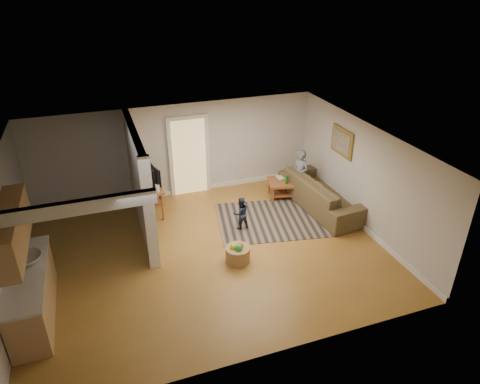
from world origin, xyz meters
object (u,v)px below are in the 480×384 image
toy_basket (238,254)px  toddler (241,228)px  speaker_left (153,216)px  tv_console (148,187)px  sofa (321,206)px  coffee_table (291,184)px  speaker_right (160,186)px  child (298,196)px

toy_basket → toddler: (0.49, 1.21, -0.19)m
toy_basket → speaker_left: bearing=131.3°
tv_console → sofa: bearing=-26.4°
coffee_table → toddler: size_ratio=1.63×
speaker_left → toy_basket: 2.26m
speaker_right → child: size_ratio=0.66×
child → coffee_table: bearing=-134.9°
coffee_table → speaker_right: 3.50m
sofa → toy_basket: bearing=113.1°
coffee_table → child: coffee_table is taller
speaker_left → toy_basket: speaker_left is taller
child → tv_console: bearing=-120.3°
sofa → toy_basket: (-2.82, -1.50, 0.19)m
toy_basket → toddler: toy_basket is taller
sofa → child: child is taller
child → toddler: (-2.02, -1.00, 0.00)m
coffee_table → sofa: bearing=-57.6°
speaker_right → coffee_table: bearing=-11.1°
child → toddler: size_ratio=1.63×
sofa → speaker_right: speaker_right is taller
speaker_left → coffee_table: bearing=-2.6°
sofa → coffee_table: size_ratio=2.07×
tv_console → coffee_table: bearing=-16.9°
tv_console → toy_basket: tv_console is taller
coffee_table → tv_console: bearing=173.8°
coffee_table → child: (0.20, -0.08, -0.36)m
coffee_table → child: 0.42m
speaker_right → toddler: speaker_right is taller
tv_console → toy_basket: (1.42, -2.69, -0.52)m
speaker_left → child: speaker_left is taller
tv_console → toy_basket: size_ratio=2.50×
tv_console → toddler: (1.91, -1.48, -0.71)m
coffee_table → toddler: 2.15m
coffee_table → tv_console: (-3.74, 0.40, 0.34)m
toddler → child: bearing=-158.6°
sofa → toddler: toddler is taller
toddler → speaker_right: bearing=-56.7°
sofa → toddler: (-2.32, -0.29, 0.00)m
speaker_left → sofa: bearing=-14.0°
toy_basket → speaker_right: bearing=108.4°
tv_console → child: (3.94, -0.48, -0.71)m
speaker_left → toy_basket: bearing=-60.2°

